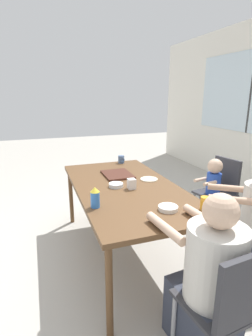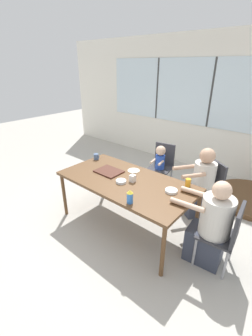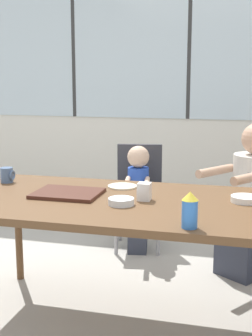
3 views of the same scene
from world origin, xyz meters
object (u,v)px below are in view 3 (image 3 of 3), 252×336
bowl_cereal (121,201)px  person_man_blue_shirt (251,207)px  coffee_mug (7,175)px  milk_carton_small (144,192)px  person_toddler (138,199)px  chair_for_toddler (139,186)px  bowl_white_shallow (245,199)px  sippy_cup (190,209)px

bowl_cereal → person_man_blue_shirt: bearing=57.5°
coffee_mug → milk_carton_small: size_ratio=0.99×
bowl_cereal → coffee_mug: bearing=158.4°
person_man_blue_shirt → person_toddler: size_ratio=1.26×
chair_for_toddler → person_toddler: 0.17m
person_toddler → bowl_white_shallow: size_ratio=5.72×
coffee_mug → milk_carton_small: same height
chair_for_toddler → person_man_blue_shirt: (0.92, -0.36, -0.01)m
chair_for_toddler → milk_carton_small: bearing=94.2°
chair_for_toddler → person_toddler: size_ratio=0.98×
milk_carton_small → bowl_white_shallow: 0.55m
milk_carton_small → person_toddler: bearing=104.7°
chair_for_toddler → bowl_cereal: bearing=89.3°
person_toddler → sippy_cup: 1.74m
person_man_blue_shirt → milk_carton_small: 1.16m
milk_carton_small → person_man_blue_shirt: bearing=58.3°
person_man_blue_shirt → person_toddler: 0.92m
person_man_blue_shirt → milk_carton_small: person_man_blue_shirt is taller
person_man_blue_shirt → bowl_white_shallow: bearing=121.9°
coffee_mug → sippy_cup: size_ratio=0.57×
milk_carton_small → bowl_cereal: milk_carton_small is taller
coffee_mug → bowl_cereal: (0.85, -0.34, -0.03)m
coffee_mug → person_toddler: bearing=55.9°
chair_for_toddler → person_man_blue_shirt: bearing=148.4°
person_toddler → bowl_cereal: (0.21, -1.29, 0.33)m
chair_for_toddler → milk_carton_small: (0.33, -1.31, 0.29)m
milk_carton_small → chair_for_toddler: bearing=104.1°
chair_for_toddler → person_man_blue_shirt: size_ratio=0.78×
bowl_white_shallow → sippy_cup: bearing=-114.7°
person_toddler → bowl_white_shallow: 1.40m
chair_for_toddler → bowl_white_shallow: chair_for_toddler is taller
person_man_blue_shirt → bowl_white_shallow: 0.89m
bowl_cereal → bowl_white_shallow: bearing=19.4°
bowl_cereal → milk_carton_small: bearing=51.7°
bowl_cereal → sippy_cup: bearing=-36.6°
bowl_white_shallow → bowl_cereal: size_ratio=1.11×
bowl_white_shallow → bowl_cereal: bowl_cereal is taller
chair_for_toddler → person_man_blue_shirt: 0.99m
coffee_mug → bowl_cereal: coffee_mug is taller
person_man_blue_shirt → sippy_cup: bearing=113.3°
person_man_blue_shirt → bowl_white_shallow: (-0.05, -0.85, 0.27)m
bowl_white_shallow → bowl_cereal: 0.67m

